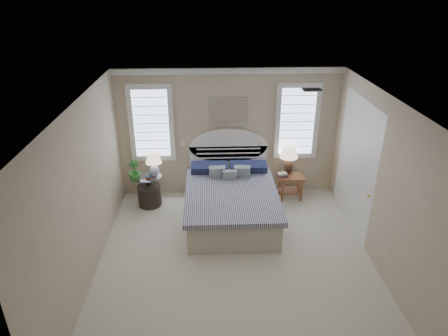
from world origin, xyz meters
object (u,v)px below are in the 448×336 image
lamp_left (154,162)px  lamp_right (289,156)px  nightstand_right (291,182)px  bed (231,199)px  floor_pot (150,196)px  side_table_left (149,187)px

lamp_left → lamp_right: lamp_left is taller
nightstand_right → lamp_right: 0.54m
nightstand_right → lamp_right: size_ratio=0.87×
bed → floor_pot: size_ratio=4.85×
lamp_left → side_table_left: bearing=173.3°
lamp_right → nightstand_right: bearing=-69.4°
side_table_left → nightstand_right: (2.95, 0.10, -0.00)m
bed → lamp_right: (1.25, 0.83, 0.52)m
side_table_left → floor_pot: 0.18m
side_table_left → nightstand_right: bearing=1.9°
side_table_left → lamp_right: lamp_right is taller
nightstand_right → lamp_left: bearing=-177.6°
floor_pot → side_table_left: bearing=103.5°
side_table_left → floor_pot: bearing=-76.5°
bed → lamp_left: size_ratio=4.37×
floor_pot → lamp_right: 2.98m
lamp_right → bed: bearing=-146.3°
floor_pot → lamp_right: bearing=5.9°
floor_pot → lamp_left: bearing=18.3°
lamp_left → nightstand_right: bearing=2.4°
bed → nightstand_right: 1.47m
lamp_right → lamp_left: bearing=-174.7°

